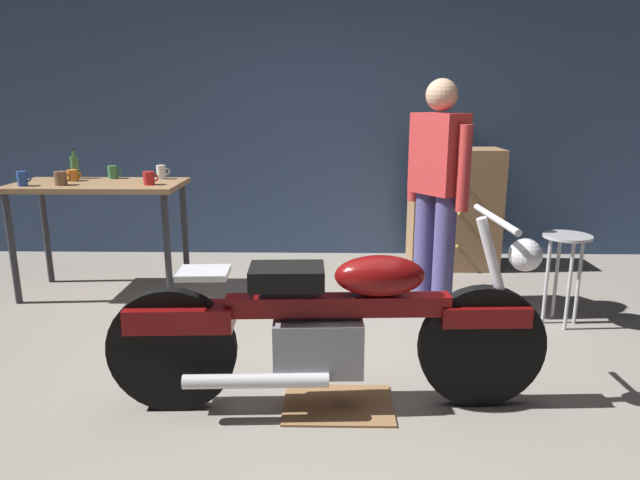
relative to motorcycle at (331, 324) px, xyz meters
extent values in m
plane|color=gray|center=(-0.10, 0.22, -0.45)|extent=(12.00, 12.00, 0.00)
cube|color=#384C70|center=(-0.10, 3.02, 1.10)|extent=(8.00, 0.12, 3.10)
cube|color=#99724C|center=(-1.82, 1.72, 0.43)|extent=(1.30, 0.64, 0.04)
cylinder|color=#2D2D33|center=(-2.41, 1.46, -0.02)|extent=(0.05, 0.05, 0.86)
cylinder|color=#2D2D33|center=(-1.23, 1.46, -0.02)|extent=(0.05, 0.05, 0.86)
cylinder|color=#2D2D33|center=(-2.41, 1.98, -0.02)|extent=(0.05, 0.05, 0.86)
cylinder|color=#2D2D33|center=(-1.23, 1.98, -0.02)|extent=(0.05, 0.05, 0.86)
cylinder|color=black|center=(0.76, 0.04, -0.13)|extent=(0.64, 0.10, 0.64)
cylinder|color=black|center=(-0.79, -0.03, -0.13)|extent=(0.64, 0.10, 0.64)
cube|color=maroon|center=(0.76, 0.04, 0.05)|extent=(0.45, 0.16, 0.10)
cube|color=maroon|center=(-0.74, -0.03, 0.05)|extent=(0.53, 0.20, 0.12)
cube|color=gray|center=(-0.07, 0.00, -0.11)|extent=(0.45, 0.26, 0.28)
cube|color=maroon|center=(0.03, 0.00, 0.10)|extent=(1.10, 0.15, 0.10)
ellipsoid|color=maroon|center=(0.23, 0.01, 0.25)|extent=(0.45, 0.24, 0.20)
cube|color=black|center=(-0.22, -0.01, 0.25)|extent=(0.37, 0.26, 0.10)
cube|color=silver|center=(-0.62, -0.02, 0.27)|extent=(0.25, 0.21, 0.03)
cylinder|color=silver|center=(0.82, 0.04, 0.20)|extent=(0.27, 0.06, 0.68)
cylinder|color=silver|center=(0.78, 0.04, 0.53)|extent=(0.06, 0.60, 0.03)
sphere|color=silver|center=(0.94, 0.04, 0.35)|extent=(0.16, 0.16, 0.16)
cylinder|color=silver|center=(-0.36, -0.15, -0.23)|extent=(0.70, 0.10, 0.07)
cylinder|color=#4B4782|center=(0.81, 1.30, -0.01)|extent=(0.15, 0.15, 0.88)
cylinder|color=#4B4782|center=(0.69, 1.47, -0.01)|extent=(0.15, 0.15, 0.88)
cube|color=#BF3333|center=(0.75, 1.38, 0.71)|extent=(0.40, 0.44, 0.56)
cylinder|color=#BF3333|center=(0.89, 1.19, 0.63)|extent=(0.09, 0.09, 0.58)
cylinder|color=#BF3333|center=(0.62, 1.58, 0.63)|extent=(0.09, 0.09, 0.58)
sphere|color=tan|center=(0.75, 1.38, 1.11)|extent=(0.22, 0.22, 0.22)
cylinder|color=#B2B2B7|center=(1.60, 1.13, 0.18)|extent=(0.32, 0.32, 0.02)
cylinder|color=#B2B2B7|center=(1.71, 1.13, -0.14)|extent=(0.02, 0.02, 0.62)
cylinder|color=#B2B2B7|center=(1.60, 1.24, -0.14)|extent=(0.02, 0.02, 0.62)
cylinder|color=#B2B2B7|center=(1.49, 1.13, -0.14)|extent=(0.02, 0.02, 0.62)
cylinder|color=#B2B2B7|center=(1.60, 1.02, -0.14)|extent=(0.02, 0.02, 0.62)
cube|color=#99724C|center=(1.13, 2.52, 0.10)|extent=(0.80, 0.44, 1.10)
sphere|color=tan|center=(1.13, 2.29, 0.40)|extent=(0.04, 0.04, 0.04)
sphere|color=tan|center=(1.13, 2.29, 0.10)|extent=(0.04, 0.04, 0.04)
sphere|color=tan|center=(1.13, 2.29, -0.20)|extent=(0.04, 0.04, 0.04)
cube|color=olive|center=(0.04, 0.00, -0.44)|extent=(0.56, 0.40, 0.01)
cylinder|color=brown|center=(-2.04, 1.59, 0.50)|extent=(0.09, 0.09, 0.10)
torus|color=brown|center=(-1.99, 1.59, 0.51)|extent=(0.06, 0.01, 0.06)
cylinder|color=red|center=(-1.38, 1.62, 0.50)|extent=(0.08, 0.08, 0.10)
torus|color=red|center=(-1.34, 1.62, 0.51)|extent=(0.06, 0.01, 0.06)
cylinder|color=orange|center=(-2.06, 1.82, 0.49)|extent=(0.08, 0.08, 0.09)
torus|color=orange|center=(-2.01, 1.82, 0.50)|extent=(0.05, 0.01, 0.05)
cylinder|color=#2D51AD|center=(-2.31, 1.54, 0.51)|extent=(0.07, 0.07, 0.11)
torus|color=#2D51AD|center=(-2.27, 1.54, 0.51)|extent=(0.06, 0.01, 0.06)
cylinder|color=white|center=(-1.38, 1.93, 0.51)|extent=(0.07, 0.07, 0.11)
torus|color=white|center=(-1.34, 1.93, 0.51)|extent=(0.06, 0.01, 0.06)
cylinder|color=#3D7F4C|center=(-1.79, 1.96, 0.50)|extent=(0.08, 0.08, 0.10)
torus|color=#3D7F4C|center=(-1.74, 1.96, 0.51)|extent=(0.06, 0.01, 0.06)
cylinder|color=#4C8C4C|center=(-2.10, 1.96, 0.54)|extent=(0.06, 0.06, 0.18)
cylinder|color=#4C8C4C|center=(-2.10, 1.96, 0.66)|extent=(0.03, 0.03, 0.05)
cylinder|color=black|center=(-2.10, 1.96, 0.69)|extent=(0.03, 0.03, 0.01)
camera|label=1|loc=(-0.01, -2.59, 1.08)|focal=31.48mm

